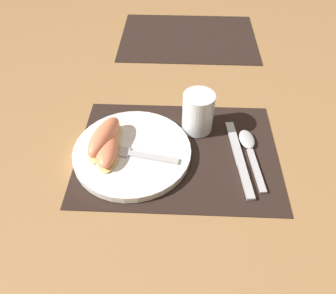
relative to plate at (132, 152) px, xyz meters
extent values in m
plane|color=#A37547|center=(0.10, 0.01, -0.01)|extent=(3.00, 3.00, 0.00)
cube|color=black|center=(0.10, 0.01, -0.01)|extent=(0.44, 0.32, 0.00)
cube|color=black|center=(0.12, 0.53, -0.01)|extent=(0.44, 0.32, 0.00)
cylinder|color=white|center=(0.00, 0.00, 0.00)|extent=(0.26, 0.26, 0.02)
cylinder|color=silver|center=(0.14, 0.09, 0.04)|extent=(0.07, 0.07, 0.10)
cylinder|color=#F9AD19|center=(0.14, 0.09, 0.01)|extent=(0.06, 0.06, 0.05)
cube|color=#BCBCC1|center=(0.24, -0.07, 0.00)|extent=(0.03, 0.09, 0.01)
cube|color=#BCBCC1|center=(0.23, 0.04, -0.01)|extent=(0.03, 0.14, 0.01)
cube|color=#BCBCC1|center=(0.27, -0.03, -0.01)|extent=(0.03, 0.12, 0.01)
ellipsoid|color=#BCBCC1|center=(0.26, 0.05, 0.00)|extent=(0.04, 0.06, 0.01)
cube|color=#BCBCC1|center=(0.05, -0.02, 0.01)|extent=(0.11, 0.03, 0.00)
cube|color=#BCBCC1|center=(-0.04, -0.01, 0.01)|extent=(0.07, 0.04, 0.00)
ellipsoid|color=#F4DB84|center=(-0.06, 0.02, 0.01)|extent=(0.08, 0.14, 0.01)
ellipsoid|color=#F4845B|center=(-0.06, 0.02, 0.03)|extent=(0.08, 0.13, 0.05)
ellipsoid|color=#F4DB84|center=(-0.05, -0.01, 0.01)|extent=(0.06, 0.13, 0.01)
ellipsoid|color=#F4845B|center=(-0.05, -0.01, 0.02)|extent=(0.06, 0.13, 0.03)
camera|label=1|loc=(0.10, -0.48, 0.53)|focal=35.00mm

